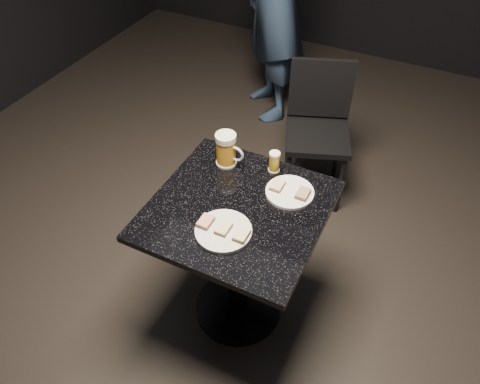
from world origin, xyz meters
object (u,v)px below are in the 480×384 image
at_px(plate_large, 223,231).
at_px(beer_tumbler, 274,162).
at_px(table, 238,245).
at_px(beer_mug, 227,149).
at_px(plate_small, 290,192).
at_px(chair, 318,124).

bearing_deg(plate_large, beer_tumbler, 85.84).
distance_m(table, beer_tumbler, 0.40).
bearing_deg(beer_tumbler, beer_mug, -166.41).
bearing_deg(beer_mug, beer_tumbler, 13.59).
relative_size(plate_large, beer_mug, 1.41).
bearing_deg(plate_small, table, -133.13).
relative_size(plate_large, plate_small, 1.09).
height_order(plate_small, beer_mug, beer_mug).
distance_m(beer_tumbler, chair, 0.83).
bearing_deg(beer_tumbler, plate_small, -42.17).
xyz_separation_m(table, beer_tumbler, (0.04, 0.28, 0.29)).
distance_m(plate_small, table, 0.34).
distance_m(beer_mug, chair, 0.90).
xyz_separation_m(plate_large, plate_small, (0.15, 0.32, 0.00)).
bearing_deg(table, beer_tumbler, 81.71).
distance_m(beer_mug, beer_tumbler, 0.22).
height_order(plate_small, beer_tumbler, beer_tumbler).
height_order(beer_mug, chair, beer_mug).
relative_size(beer_mug, beer_tumbler, 1.61).
height_order(plate_large, table, plate_large).
bearing_deg(beer_tumbler, plate_large, -94.16).
relative_size(plate_small, chair, 0.24).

